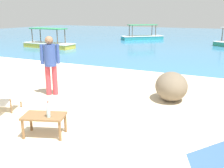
% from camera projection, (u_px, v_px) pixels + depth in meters
% --- Properties ---
extents(water_surface, '(60.00, 36.00, 0.03)m').
position_uv_depth(water_surface, '(208.00, 39.00, 22.85)').
color(water_surface, teal).
rests_on(water_surface, ground).
extents(low_bench_table, '(0.86, 0.67, 0.40)m').
position_uv_depth(low_bench_table, '(44.00, 118.00, 4.70)').
color(low_bench_table, brown).
rests_on(low_bench_table, sand_beach).
extents(bottle, '(0.07, 0.07, 0.30)m').
position_uv_depth(bottle, '(48.00, 111.00, 4.56)').
color(bottle, '#A3C6D1').
rests_on(bottle, low_bench_table).
extents(deck_chair_near, '(0.71, 0.88, 0.68)m').
position_uv_depth(deck_chair_near, '(1.00, 96.00, 5.83)').
color(deck_chair_near, brown).
rests_on(deck_chair_near, sand_beach).
extents(person_standing, '(0.43, 0.34, 1.62)m').
position_uv_depth(person_standing, '(50.00, 61.00, 6.94)').
color(person_standing, '#CC3D47').
rests_on(person_standing, sand_beach).
extents(shore_rock_medium, '(1.08, 1.23, 0.74)m').
position_uv_depth(shore_rock_medium, '(171.00, 86.00, 6.65)').
color(shore_rock_medium, '#756651').
rests_on(shore_rock_medium, sand_beach).
extents(boat_yellow, '(3.73, 1.34, 1.29)m').
position_uv_depth(boat_yellow, '(49.00, 44.00, 17.16)').
color(boat_yellow, gold).
rests_on(boat_yellow, water_surface).
extents(boat_teal, '(3.52, 3.29, 1.29)m').
position_uv_depth(boat_teal, '(142.00, 36.00, 22.55)').
color(boat_teal, teal).
rests_on(boat_teal, water_surface).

